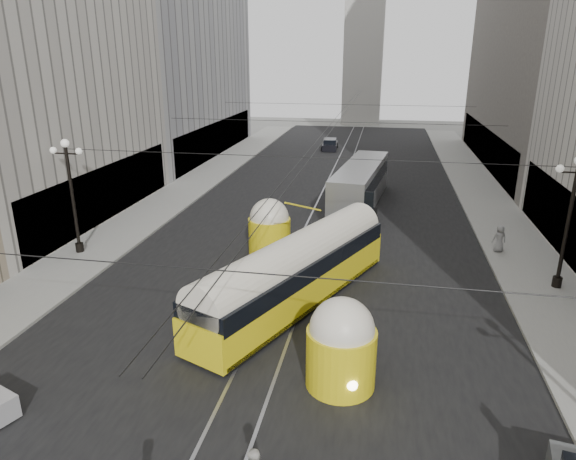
% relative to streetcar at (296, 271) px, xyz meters
% --- Properties ---
extents(road, '(20.00, 85.00, 0.02)m').
position_rel_streetcar_xyz_m(road, '(-0.50, 18.22, -1.60)').
color(road, black).
rests_on(road, ground).
extents(sidewalk_left, '(4.00, 72.00, 0.15)m').
position_rel_streetcar_xyz_m(sidewalk_left, '(-12.50, 21.72, -1.52)').
color(sidewalk_left, gray).
rests_on(sidewalk_left, ground).
extents(sidewalk_right, '(4.00, 72.00, 0.15)m').
position_rel_streetcar_xyz_m(sidewalk_right, '(11.50, 21.72, -1.52)').
color(sidewalk_right, gray).
rests_on(sidewalk_right, ground).
extents(rail_left, '(0.12, 85.00, 0.04)m').
position_rel_streetcar_xyz_m(rail_left, '(-1.25, 18.22, -1.60)').
color(rail_left, gray).
rests_on(rail_left, ground).
extents(rail_right, '(0.12, 85.00, 0.04)m').
position_rel_streetcar_xyz_m(rail_right, '(0.25, 18.22, -1.60)').
color(rail_right, gray).
rests_on(rail_right, ground).
extents(building_left_far, '(12.60, 28.60, 28.60)m').
position_rel_streetcar_xyz_m(building_left_far, '(-20.50, 33.72, 12.71)').
color(building_left_far, '#999999').
rests_on(building_left_far, ground).
extents(distant_tower, '(6.00, 6.00, 31.36)m').
position_rel_streetcar_xyz_m(distant_tower, '(-0.50, 65.72, 13.37)').
color(distant_tower, '#B2AFA8').
rests_on(distant_tower, ground).
extents(lamppost_left_mid, '(1.86, 0.44, 6.37)m').
position_rel_streetcar_xyz_m(lamppost_left_mid, '(-13.10, 3.72, 2.14)').
color(lamppost_left_mid, black).
rests_on(lamppost_left_mid, sidewalk_left).
extents(lamppost_right_mid, '(1.86, 0.44, 6.37)m').
position_rel_streetcar_xyz_m(lamppost_right_mid, '(12.10, 3.72, 2.14)').
color(lamppost_right_mid, black).
rests_on(lamppost_right_mid, sidewalk_right).
extents(catenary, '(25.00, 72.00, 0.23)m').
position_rel_streetcar_xyz_m(catenary, '(-0.38, 17.21, 4.28)').
color(catenary, black).
rests_on(catenary, ground).
extents(streetcar, '(7.40, 13.90, 3.28)m').
position_rel_streetcar_xyz_m(streetcar, '(0.00, 0.00, 0.00)').
color(streetcar, yellow).
rests_on(streetcar, ground).
extents(city_bus, '(3.89, 12.23, 3.05)m').
position_rel_streetcar_xyz_m(city_bus, '(1.95, 16.77, 0.07)').
color(city_bus, '#97989C').
rests_on(city_bus, ground).
extents(sedan_white_far, '(2.70, 4.46, 1.32)m').
position_rel_streetcar_xyz_m(sedan_white_far, '(1.93, 30.42, -1.00)').
color(sedan_white_far, silver).
rests_on(sedan_white_far, ground).
extents(sedan_dark_far, '(1.87, 4.09, 1.26)m').
position_rel_streetcar_xyz_m(sedan_dark_far, '(-2.80, 39.91, -1.03)').
color(sedan_dark_far, black).
rests_on(sedan_dark_far, ground).
extents(pedestrian_sidewalk_right, '(0.83, 0.60, 1.55)m').
position_rel_streetcar_xyz_m(pedestrian_sidewalk_right, '(10.24, 8.11, -0.68)').
color(pedestrian_sidewalk_right, gray).
rests_on(pedestrian_sidewalk_right, sidewalk_right).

